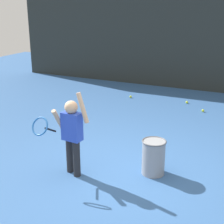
{
  "coord_description": "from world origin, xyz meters",
  "views": [
    {
      "loc": [
        1.9,
        -4.25,
        2.6
      ],
      "look_at": [
        -0.32,
        0.46,
        0.85
      ],
      "focal_mm": 53.04,
      "sensor_mm": 36.0,
      "label": 1
    }
  ],
  "objects_px": {
    "tennis_ball_1": "(131,97)",
    "tennis_ball_0": "(187,102)",
    "tennis_player": "(71,131)",
    "ball_hopper": "(153,157)",
    "tennis_ball_2": "(203,111)"
  },
  "relations": [
    {
      "from": "tennis_player",
      "to": "tennis_ball_2",
      "type": "distance_m",
      "value": 4.27
    },
    {
      "from": "tennis_player",
      "to": "ball_hopper",
      "type": "height_order",
      "value": "tennis_player"
    },
    {
      "from": "tennis_ball_2",
      "to": "tennis_player",
      "type": "bearing_deg",
      "value": -107.77
    },
    {
      "from": "tennis_ball_1",
      "to": "tennis_ball_0",
      "type": "bearing_deg",
      "value": 5.08
    },
    {
      "from": "tennis_ball_2",
      "to": "ball_hopper",
      "type": "bearing_deg",
      "value": -92.33
    },
    {
      "from": "tennis_ball_0",
      "to": "tennis_ball_2",
      "type": "relative_size",
      "value": 1.0
    },
    {
      "from": "tennis_ball_1",
      "to": "tennis_ball_2",
      "type": "distance_m",
      "value": 2.13
    },
    {
      "from": "tennis_player",
      "to": "tennis_ball_2",
      "type": "xyz_separation_m",
      "value": [
        1.29,
        4.01,
        -0.69
      ]
    },
    {
      "from": "tennis_ball_1",
      "to": "tennis_ball_2",
      "type": "relative_size",
      "value": 1.0
    },
    {
      "from": "tennis_ball_2",
      "to": "tennis_ball_1",
      "type": "bearing_deg",
      "value": 169.09
    },
    {
      "from": "tennis_player",
      "to": "tennis_ball_0",
      "type": "height_order",
      "value": "tennis_player"
    },
    {
      "from": "ball_hopper",
      "to": "tennis_ball_2",
      "type": "relative_size",
      "value": 8.52
    },
    {
      "from": "ball_hopper",
      "to": "tennis_ball_2",
      "type": "height_order",
      "value": "ball_hopper"
    },
    {
      "from": "ball_hopper",
      "to": "tennis_ball_1",
      "type": "bearing_deg",
      "value": 116.84
    },
    {
      "from": "tennis_player",
      "to": "tennis_ball_2",
      "type": "bearing_deg",
      "value": 77.34
    }
  ]
}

